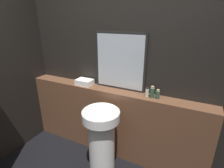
% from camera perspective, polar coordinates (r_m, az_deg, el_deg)
% --- Properties ---
extents(wall_back, '(8.00, 0.06, 2.50)m').
position_cam_1_polar(wall_back, '(2.38, 1.19, 4.95)').
color(wall_back, black).
rests_on(wall_back, ground_plane).
extents(vanity_counter, '(2.60, 0.22, 1.00)m').
position_cam_1_polar(vanity_counter, '(2.58, -0.29, -12.15)').
color(vanity_counter, brown).
rests_on(vanity_counter, ground_plane).
extents(pedestal_sink, '(0.45, 0.45, 0.90)m').
position_cam_1_polar(pedestal_sink, '(2.26, -3.44, -17.47)').
color(pedestal_sink, white).
rests_on(pedestal_sink, ground_plane).
extents(mirror, '(0.69, 0.03, 0.74)m').
position_cam_1_polar(mirror, '(2.27, 2.60, 7.25)').
color(mirror, black).
rests_on(mirror, vanity_counter).
extents(towel_stack, '(0.24, 0.17, 0.08)m').
position_cam_1_polar(towel_stack, '(2.54, -8.95, 0.63)').
color(towel_stack, white).
rests_on(towel_stack, vanity_counter).
extents(shampoo_bottle, '(0.04, 0.04, 0.12)m').
position_cam_1_polar(shampoo_bottle, '(2.16, 11.37, -2.66)').
color(shampoo_bottle, beige).
rests_on(shampoo_bottle, vanity_counter).
extents(conditioner_bottle, '(0.05, 0.05, 0.15)m').
position_cam_1_polar(conditioner_bottle, '(2.15, 12.99, -2.67)').
color(conditioner_bottle, '#2D4C3D').
rests_on(conditioner_bottle, vanity_counter).
extents(lotion_bottle, '(0.05, 0.05, 0.11)m').
position_cam_1_polar(lotion_bottle, '(2.14, 14.69, -3.33)').
color(lotion_bottle, '#2D4C3D').
rests_on(lotion_bottle, vanity_counter).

